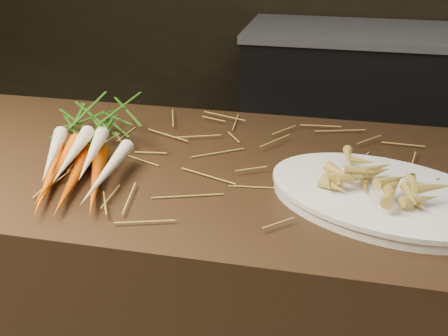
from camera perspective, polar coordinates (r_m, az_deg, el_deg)
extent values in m
cube|color=black|center=(3.14, 18.99, 5.07)|extent=(1.80, 0.60, 0.80)
cube|color=#99999E|center=(3.03, 20.12, 12.51)|extent=(1.82, 0.62, 0.04)
cone|color=#C44C06|center=(1.16, -17.31, -1.22)|extent=(0.12, 0.28, 0.04)
cone|color=#C44C06|center=(1.15, -15.11, -1.20)|extent=(0.10, 0.29, 0.04)
cone|color=#C44C06|center=(1.14, -12.87, -1.19)|extent=(0.13, 0.28, 0.04)
cone|color=#C44C06|center=(1.13, -16.48, -0.11)|extent=(0.09, 0.29, 0.04)
cone|color=beige|center=(1.15, -17.02, 1.31)|extent=(0.12, 0.26, 0.04)
cone|color=beige|center=(1.13, -15.17, 1.30)|extent=(0.09, 0.27, 0.04)
cone|color=beige|center=(1.13, -13.28, 1.37)|extent=(0.10, 0.27, 0.05)
cone|color=beige|center=(1.11, -11.89, -0.46)|extent=(0.05, 0.27, 0.03)
ellipsoid|color=#2B6214|center=(1.36, -13.07, 4.64)|extent=(0.23, 0.28, 0.09)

